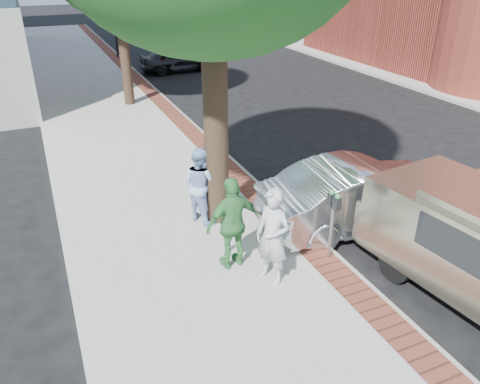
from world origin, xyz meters
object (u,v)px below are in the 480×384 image
parking_meter (333,212)px  person_gray (272,237)px  person_green (233,223)px  bg_car (177,59)px  sedan_silver (363,194)px  person_officer (201,184)px

parking_meter → person_gray: bearing=-173.2°
person_green → bg_car: size_ratio=0.48×
parking_meter → person_green: bearing=162.9°
person_green → bg_car: (4.17, 17.40, -0.42)m
bg_car → sedan_silver: bearing=175.9°
person_gray → sedan_silver: person_gray is taller
person_gray → person_green: size_ratio=1.01×
bg_car → person_green: bearing=165.2°
person_officer → sedan_silver: size_ratio=0.37×
parking_meter → person_officer: (-1.79, 2.49, -0.19)m
person_officer → person_green: 1.94m
person_gray → sedan_silver: (2.91, 1.22, -0.31)m
parking_meter → bg_car: size_ratio=0.38×
parking_meter → person_gray: (-1.37, -0.16, -0.12)m
person_officer → person_green: (-0.04, -1.93, 0.06)m
person_officer → bg_car: 16.01m
parking_meter → sedan_silver: size_ratio=0.32×
person_gray → person_officer: bearing=164.2°
parking_meter → person_gray: person_gray is taller
person_gray → bg_car: (3.72, 18.12, -0.43)m
person_green → bg_car: bearing=-108.2°
sedan_silver → bg_car: size_ratio=1.21×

